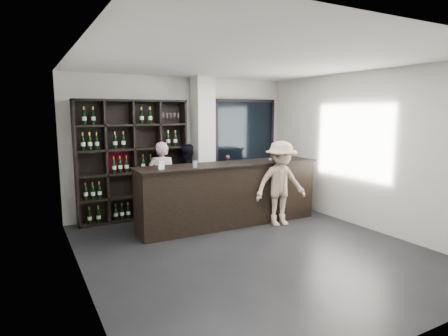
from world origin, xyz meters
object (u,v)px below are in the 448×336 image
customer (281,184)px  taster_pink (162,180)px  taster_black (186,179)px  tasting_counter (230,194)px  wine_shelf (133,160)px

customer → taster_pink: bearing=146.1°
taster_pink → taster_black: 0.52m
tasting_counter → taster_pink: bearing=132.2°
taster_pink → tasting_counter: bearing=156.3°
wine_shelf → tasting_counter: wine_shelf is taller
tasting_counter → taster_black: bearing=113.1°
tasting_counter → wine_shelf: bearing=140.7°
tasting_counter → taster_black: size_ratio=2.42×
wine_shelf → taster_pink: bearing=-17.2°
taster_black → customer: size_ratio=0.92×
tasting_counter → customer: (0.84, -0.50, 0.21)m
taster_pink → customer: (1.80, -1.58, 0.03)m
wine_shelf → taster_pink: wine_shelf is taller
wine_shelf → customer: (2.34, -1.75, -0.39)m
wine_shelf → taster_black: 1.15m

